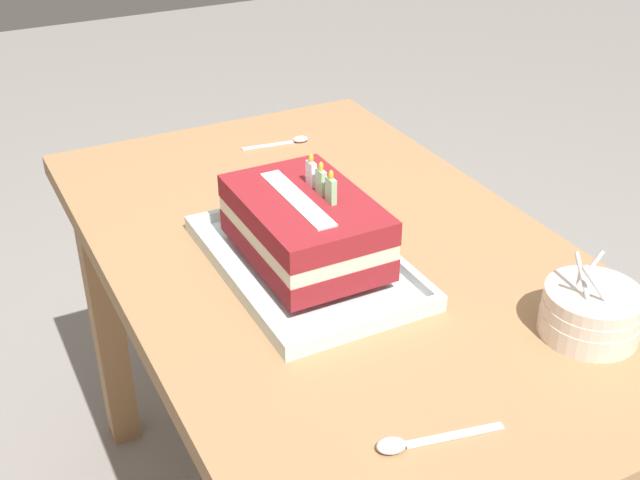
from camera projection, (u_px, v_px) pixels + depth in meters
name	position (u px, v px, depth m)	size (l,w,h in m)	color
dining_table	(333.00, 304.00, 1.31)	(1.11, 0.67, 0.69)	#9E754C
foil_tray	(305.00, 263.00, 1.20)	(0.38, 0.24, 0.02)	silver
birthday_cake	(305.00, 226.00, 1.17)	(0.25, 0.17, 0.14)	maroon
bowl_stack	(591.00, 312.00, 1.05)	(0.13, 0.13, 0.11)	silver
serving_spoon_near_tray	(408.00, 443.00, 0.89)	(0.05, 0.15, 0.01)	silver
serving_spoon_by_bowls	(291.00, 141.00, 1.60)	(0.03, 0.14, 0.01)	silver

